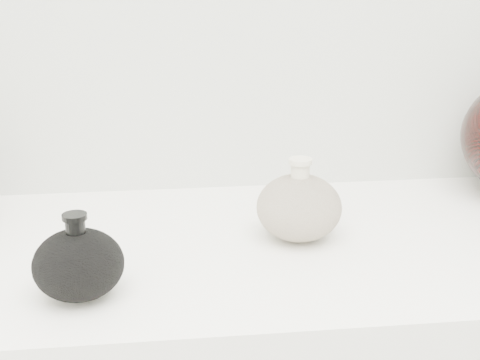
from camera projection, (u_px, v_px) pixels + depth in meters
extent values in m
cube|color=white|center=(251.00, 251.00, 0.98)|extent=(1.20, 0.50, 0.03)
ellipsoid|color=black|center=(79.00, 264.00, 0.80)|extent=(0.14, 0.14, 0.09)
cylinder|color=black|center=(75.00, 227.00, 0.79)|extent=(0.03, 0.03, 0.03)
cylinder|color=black|center=(74.00, 217.00, 0.78)|extent=(0.04, 0.04, 0.01)
ellipsoid|color=beige|center=(299.00, 207.00, 0.97)|extent=(0.14, 0.14, 0.10)
cylinder|color=beige|center=(300.00, 171.00, 0.95)|extent=(0.03, 0.03, 0.03)
cylinder|color=beige|center=(300.00, 161.00, 0.95)|extent=(0.04, 0.04, 0.01)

